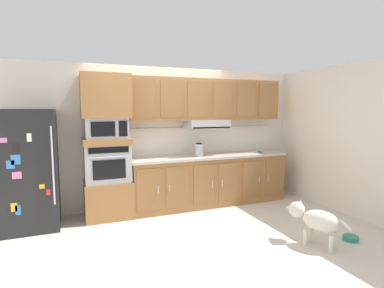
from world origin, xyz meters
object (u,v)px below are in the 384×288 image
(electric_kettle, at_px, (199,150))
(dog_food_bowl, at_px, (351,238))
(microwave, at_px, (106,128))
(built_in_oven, at_px, (107,163))
(refrigerator, at_px, (30,170))
(screwdriver, at_px, (261,152))
(dog, at_px, (315,219))

(electric_kettle, xyz_separation_m, dog_food_bowl, (1.33, -2.10, -1.00))
(microwave, bearing_deg, electric_kettle, -1.71)
(built_in_oven, bearing_deg, dog_food_bowl, -36.37)
(refrigerator, xyz_separation_m, dog_food_bowl, (4.02, -2.08, -0.85))
(electric_kettle, bearing_deg, dog_food_bowl, -57.66)
(refrigerator, relative_size, microwave, 2.73)
(screwdriver, distance_m, dog_food_bowl, 2.25)
(refrigerator, xyz_separation_m, screwdriver, (3.97, -0.03, 0.05))
(built_in_oven, xyz_separation_m, dog, (2.34, -2.09, -0.55))
(refrigerator, distance_m, dog, 4.03)
(screwdriver, relative_size, dog, 0.17)
(built_in_oven, height_order, dog, built_in_oven)
(screwdriver, bearing_deg, microwave, 178.14)
(dog, bearing_deg, screwdriver, -39.77)
(refrigerator, xyz_separation_m, built_in_oven, (1.10, 0.07, 0.02))
(built_in_oven, relative_size, dog, 0.88)
(built_in_oven, bearing_deg, microwave, -0.77)
(dog, bearing_deg, built_in_oven, 23.22)
(screwdriver, height_order, dog, screwdriver)
(electric_kettle, distance_m, dog, 2.28)
(refrigerator, relative_size, dog_food_bowl, 8.80)
(built_in_oven, bearing_deg, electric_kettle, -1.71)
(microwave, height_order, electric_kettle, microwave)
(microwave, xyz_separation_m, dog_food_bowl, (2.92, -2.15, -1.43))
(built_in_oven, distance_m, microwave, 0.56)
(electric_kettle, height_order, dog_food_bowl, electric_kettle)
(dog, xyz_separation_m, dog_food_bowl, (0.58, -0.06, -0.32))
(built_in_oven, xyz_separation_m, electric_kettle, (1.59, -0.05, 0.13))
(screwdriver, bearing_deg, refrigerator, 179.64)
(refrigerator, bearing_deg, microwave, 3.51)
(electric_kettle, relative_size, dog, 0.30)
(refrigerator, height_order, dog_food_bowl, refrigerator)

